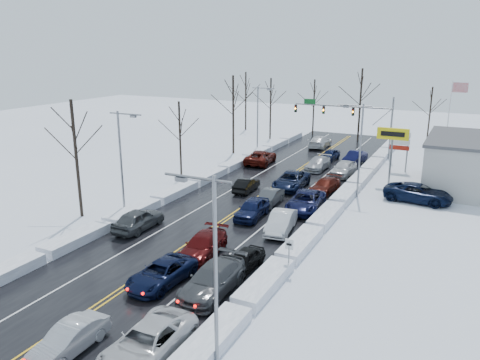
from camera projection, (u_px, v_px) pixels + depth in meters
The scene contains 44 objects.
ground at pixel (232, 215), 40.55m from camera, with size 160.00×160.00×0.00m, color silver.
road_surface at pixel (242, 208), 42.27m from camera, with size 14.00×84.00×0.01m, color black.
snow_bank_left at pixel (173, 197), 45.52m from camera, with size 1.60×72.00×0.74m, color white.
snow_bank_right at pixel (324, 222), 39.02m from camera, with size 1.60×72.00×0.74m, color white.
traffic_signal_mast at pixel (352, 115), 61.70m from camera, with size 13.28×0.39×8.00m.
tires_plus_sign at pixel (393, 138), 48.47m from camera, with size 3.20×0.34×6.00m.
used_vehicles_sign at pixel (400, 143), 54.11m from camera, with size 2.20×0.22×4.65m.
speed_limit_sign at pixel (289, 250), 29.70m from camera, with size 0.55×0.09×2.35m.
flagpole at pixel (450, 115), 58.29m from camera, with size 1.87×1.20×10.00m.
streetlight_se at pixel (211, 258), 20.04m from camera, with size 3.20×0.25×9.00m.
streetlight_ne at pixel (359, 143), 44.16m from camera, with size 3.20×0.25×9.00m.
streetlight_sw at pixel (122, 155), 39.20m from camera, with size 3.20×0.25×9.00m.
streetlight_nw at pixel (259, 114), 63.33m from camera, with size 3.20×0.25×9.00m.
tree_left_b at pixel (74, 136), 38.39m from camera, with size 4.00×4.00×10.00m.
tree_left_c at pixel (180, 125), 50.31m from camera, with size 3.40×3.40×8.50m.
tree_left_d at pixel (233, 99), 62.29m from camera, with size 4.20×4.20×10.50m.
tree_left_e at pixel (271, 97), 72.65m from camera, with size 3.80×3.80×9.50m.
tree_far_a at pixel (246, 90), 80.80m from camera, with size 4.00×4.00×10.00m.
tree_far_b at pixel (314, 96), 76.72m from camera, with size 3.60×3.60×9.00m.
tree_far_c at pixel (361, 91), 71.20m from camera, with size 4.40×4.40×11.00m.
tree_far_d at pixel (431, 104), 68.69m from camera, with size 3.40×3.40×8.50m.
queued_car_1 at pixel (71, 352), 22.33m from camera, with size 1.48×4.24×1.40m, color #ABAEB4.
queued_car_2 at pixel (162, 284), 28.76m from camera, with size 2.35×5.11×1.42m, color black.
queued_car_3 at pixel (203, 256), 32.65m from camera, with size 2.14×5.26×1.53m, color #440909.
queued_car_4 at pixel (252, 218), 39.94m from camera, with size 1.92×4.76×1.62m, color black.
queued_car_5 at pixel (269, 205), 43.24m from camera, with size 1.47×4.23×1.39m, color #3F4244.
queued_car_6 at pixel (291, 188), 48.33m from camera, with size 2.76×6.00×1.67m, color black.
queued_car_7 at pixel (318, 170), 55.69m from camera, with size 2.07×5.10×1.48m, color #A1A3A8.
queued_car_8 at pixel (330, 160), 60.38m from camera, with size 1.64×4.08×1.39m, color black.
queued_car_10 at pixel (148, 358), 21.90m from camera, with size 2.63×5.70×1.59m, color silver.
queued_car_11 at pixel (213, 292), 27.76m from camera, with size 2.33×5.74×1.67m, color #414447.
queued_car_12 at pixel (243, 270), 30.60m from camera, with size 1.58×3.93×1.34m, color black.
queued_car_13 at pixel (281, 231), 36.96m from camera, with size 1.67×4.78×1.57m, color white.
queued_car_14 at pixel (305, 210), 41.81m from camera, with size 2.73×5.93×1.65m, color black.
queued_car_15 at pixel (325, 192), 47.03m from camera, with size 1.92×4.72×1.37m, color #451009.
queued_car_16 at pixel (343, 176), 53.02m from camera, with size 2.01×5.01×1.71m, color silver.
queued_car_17 at pixel (355, 164), 58.48m from camera, with size 1.67×4.80×1.58m, color black.
oncoming_car_0 at pixel (246, 191), 47.26m from camera, with size 1.45×4.16×1.37m, color black.
oncoming_car_1 at pixel (261, 164), 58.53m from camera, with size 2.80×6.07×1.69m, color #490F09.
oncoming_car_2 at pixel (320, 147), 68.07m from camera, with size 2.37×5.83×1.69m, color silver.
oncoming_car_3 at pixel (139, 229), 37.41m from camera, with size 2.01×4.99×1.70m, color #3F4245.
parked_car_0 at pixel (417, 202), 44.09m from camera, with size 2.84×6.16×1.71m, color black.
parked_car_1 at pixel (453, 195), 46.03m from camera, with size 2.20×5.40×1.57m, color #3E4043.
parked_car_2 at pixel (439, 174), 53.55m from camera, with size 1.62×4.03×1.37m, color black.
Camera 1 is at (17.57, -33.90, 14.01)m, focal length 35.00 mm.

